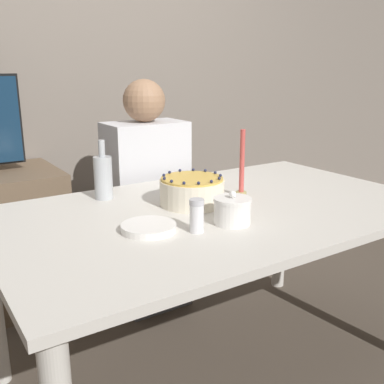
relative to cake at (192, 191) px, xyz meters
The scene contains 10 objects.
ground_plane 0.79m from the cake, 52.65° to the right, with size 12.00×12.00×0.00m, color #4C4238.
wall_behind 1.41m from the cake, 87.15° to the left, with size 8.00×0.05×2.60m.
dining_table 0.18m from the cake, 52.65° to the right, with size 1.66×0.99×0.73m.
cake is the anchor object (origin of this frame).
sugar_bowl 0.26m from the cake, 91.83° to the right, with size 0.13×0.13×0.11m.
sugar_shaker 0.30m from the cake, 120.38° to the right, with size 0.05×0.05×0.11m.
plate_stack 0.33m from the cake, 148.55° to the right, with size 0.18×0.18×0.02m.
candle 0.24m from the cake, ahead, with size 0.04×0.04×0.27m.
bottle 0.37m from the cake, 134.22° to the left, with size 0.07×0.07×0.24m.
person_man_blue_shirt 0.68m from the cake, 79.03° to the left, with size 0.40×0.34×1.19m.
Camera 1 is at (-0.98, -1.31, 1.24)m, focal length 42.00 mm.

